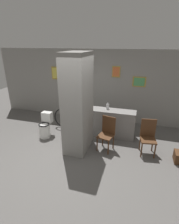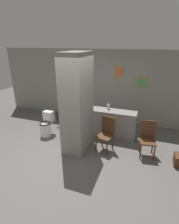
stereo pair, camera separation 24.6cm
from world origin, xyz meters
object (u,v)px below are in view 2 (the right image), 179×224
(chair_near_pillar, at_px, (106,133))
(chair_by_doorway, at_px, (148,137))
(bicycle, at_px, (79,119))
(bottle_tall, at_px, (108,107))
(toilet, at_px, (46,126))

(chair_near_pillar, relative_size, chair_by_doorway, 1.00)
(bicycle, relative_size, bottle_tall, 6.74)
(chair_by_doorway, bearing_deg, bicycle, 153.57)
(toilet, distance_m, chair_by_doorway, 3.08)
(bottle_tall, bearing_deg, bicycle, 179.64)
(chair_near_pillar, height_order, bottle_tall, bottle_tall)
(chair_by_doorway, bearing_deg, chair_near_pillar, 177.95)
(toilet, distance_m, bottle_tall, 2.06)
(chair_near_pillar, bearing_deg, chair_by_doorway, 20.59)
(chair_near_pillar, height_order, chair_by_doorway, same)
(toilet, xyz_separation_m, chair_by_doorway, (3.07, -0.02, 0.18))
(chair_by_doorway, relative_size, bottle_tall, 3.72)
(chair_near_pillar, height_order, bicycle, chair_near_pillar)
(chair_near_pillar, relative_size, bottle_tall, 3.72)
(bicycle, height_order, bottle_tall, bottle_tall)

